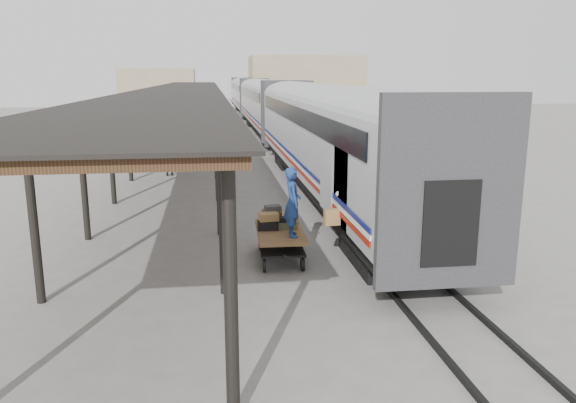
# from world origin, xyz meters

# --- Properties ---
(ground) EXTENTS (160.00, 160.00, 0.00)m
(ground) POSITION_xyz_m (0.00, 0.00, 0.00)
(ground) COLOR slate
(ground) RESTS_ON ground
(train) EXTENTS (3.45, 76.01, 4.01)m
(train) POSITION_xyz_m (3.19, 33.79, 2.69)
(train) COLOR silver
(train) RESTS_ON ground
(canopy) EXTENTS (4.90, 64.30, 4.15)m
(canopy) POSITION_xyz_m (-3.40, 24.00, 4.00)
(canopy) COLOR #422B19
(canopy) RESTS_ON ground
(rails) EXTENTS (1.54, 150.00, 0.12)m
(rails) POSITION_xyz_m (3.20, 34.00, 0.06)
(rails) COLOR black
(rails) RESTS_ON ground
(building_far) EXTENTS (18.00, 10.00, 8.00)m
(building_far) POSITION_xyz_m (14.00, 78.00, 4.00)
(building_far) COLOR tan
(building_far) RESTS_ON ground
(building_left) EXTENTS (12.00, 8.00, 6.00)m
(building_left) POSITION_xyz_m (-10.00, 82.00, 3.00)
(building_left) COLOR tan
(building_left) RESTS_ON ground
(baggage_cart) EXTENTS (1.33, 2.44, 0.86)m
(baggage_cart) POSITION_xyz_m (0.23, 0.24, 0.65)
(baggage_cart) COLOR brown
(baggage_cart) RESTS_ON ground
(suitcase_stack) EXTENTS (1.23, 1.14, 0.57)m
(suitcase_stack) POSITION_xyz_m (0.14, 0.62, 1.06)
(suitcase_stack) COLOR #363538
(suitcase_stack) RESTS_ON baggage_cart
(luggage_tug) EXTENTS (1.23, 1.74, 1.41)m
(luggage_tug) POSITION_xyz_m (-3.07, 18.89, 0.65)
(luggage_tug) COLOR maroon
(luggage_tug) RESTS_ON ground
(porter) EXTENTS (0.46, 0.68, 1.83)m
(porter) POSITION_xyz_m (0.48, -0.41, 1.77)
(porter) COLOR navy
(porter) RESTS_ON baggage_cart
(pedestrian) EXTENTS (0.97, 0.50, 1.58)m
(pedestrian) POSITION_xyz_m (-3.69, 14.23, 0.79)
(pedestrian) COLOR black
(pedestrian) RESTS_ON ground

